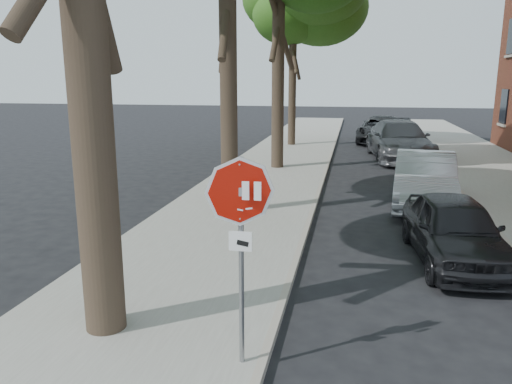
# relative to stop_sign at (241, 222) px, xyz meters

# --- Properties ---
(ground) EXTENTS (120.00, 120.00, 0.00)m
(ground) POSITION_rel_stop_sign_xyz_m (0.70, 0.03, -1.95)
(ground) COLOR black
(ground) RESTS_ON ground
(sidewalk_left) EXTENTS (4.00, 55.00, 0.12)m
(sidewalk_left) POSITION_rel_stop_sign_xyz_m (-1.80, 12.03, -1.89)
(sidewalk_left) COLOR gray
(sidewalk_left) RESTS_ON ground
(curb_left) EXTENTS (0.12, 55.00, 0.13)m
(curb_left) POSITION_rel_stop_sign_xyz_m (0.25, 12.03, -1.88)
(curb_left) COLOR #9E9384
(curb_left) RESTS_ON ground
(curb_right) EXTENTS (0.12, 55.00, 0.13)m
(curb_right) POSITION_rel_stop_sign_xyz_m (4.65, 12.03, -1.88)
(curb_right) COLOR #9E9384
(curb_right) RESTS_ON ground
(stop_sign) EXTENTS (0.76, 0.34, 2.61)m
(stop_sign) POSITION_rel_stop_sign_xyz_m (0.00, 0.00, 0.00)
(stop_sign) COLOR gray
(stop_sign) RESTS_ON sidewalk_left
(tree_far) EXTENTS (5.29, 4.91, 9.33)m
(tree_far) POSITION_rel_stop_sign_xyz_m (-2.02, 21.14, 5.26)
(tree_far) COLOR black
(tree_far) RESTS_ON sidewalk_left
(car_a) EXTENTS (1.88, 4.01, 1.33)m
(car_a) POSITION_rel_stop_sign_xyz_m (3.30, 4.59, -1.29)
(car_a) COLOR black
(car_a) RESTS_ON ground
(car_b) EXTENTS (2.08, 4.76, 1.52)m
(car_b) POSITION_rel_stop_sign_xyz_m (3.30, 9.14, -1.19)
(car_b) COLOR #B2B4BB
(car_b) RESTS_ON ground
(car_c) EXTENTS (3.02, 6.13, 1.71)m
(car_c) POSITION_rel_stop_sign_xyz_m (3.28, 17.74, -1.09)
(car_c) COLOR #4E4F53
(car_c) RESTS_ON ground
(car_d) EXTENTS (3.09, 5.62, 1.49)m
(car_d) POSITION_rel_stop_sign_xyz_m (2.82, 23.68, -1.20)
(car_d) COLOR black
(car_d) RESTS_ON ground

